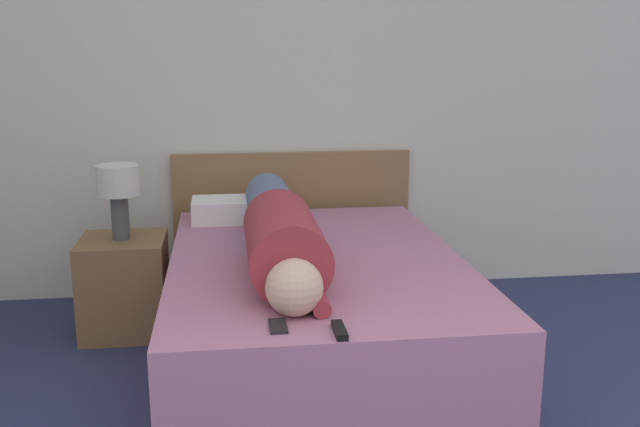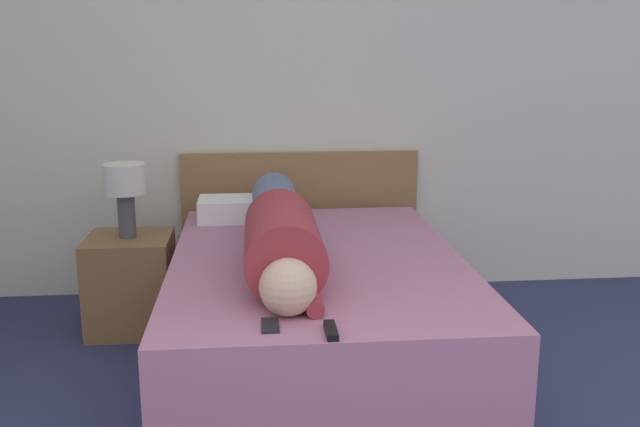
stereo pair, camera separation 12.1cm
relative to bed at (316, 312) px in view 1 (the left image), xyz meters
name	(u,v)px [view 1 (the left image)]	position (x,y,z in m)	size (l,w,h in m)	color
wall_back	(304,90)	(0.09, 1.24, 1.01)	(5.47, 0.06, 2.60)	silver
bed	(316,312)	(0.00, 0.00, 0.00)	(1.39, 2.08, 0.58)	#B2708E
headboard	(293,223)	(0.00, 1.17, 0.17)	(1.51, 0.04, 0.92)	olive
nightstand	(125,286)	(-1.00, 0.60, -0.02)	(0.46, 0.46, 0.54)	brown
table_lamp	(118,188)	(-1.00, 0.60, 0.54)	(0.23, 0.23, 0.41)	#4C4C51
person_lying	(280,231)	(-0.18, -0.05, 0.43)	(0.33, 1.79, 0.33)	#DBB293
pillow_near_headboard	(240,209)	(-0.35, 0.80, 0.35)	(0.55, 0.29, 0.13)	white
tv_remote	(339,330)	(-0.04, -0.95, 0.30)	(0.04, 0.15, 0.02)	black
cell_phone	(278,326)	(-0.25, -0.87, 0.29)	(0.06, 0.13, 0.01)	black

